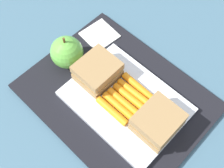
{
  "coord_description": "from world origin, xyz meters",
  "views": [
    {
      "loc": [
        -0.18,
        0.2,
        0.53
      ],
      "look_at": [
        0.01,
        0.0,
        0.04
      ],
      "focal_mm": 45.89,
      "sensor_mm": 36.0,
      "label": 1
    }
  ],
  "objects_px": {
    "food_tray": "(126,102)",
    "carrot_sticks_bundle": "(126,99)",
    "sandwich_half_left": "(158,122)",
    "sandwich_half_right": "(97,71)",
    "apple": "(67,52)",
    "paper_napkin": "(100,35)"
  },
  "relations": [
    {
      "from": "food_tray",
      "to": "carrot_sticks_bundle",
      "type": "height_order",
      "value": "carrot_sticks_bundle"
    },
    {
      "from": "sandwich_half_right",
      "to": "paper_napkin",
      "type": "xyz_separation_m",
      "value": [
        0.08,
        -0.09,
        -0.03
      ]
    },
    {
      "from": "apple",
      "to": "paper_napkin",
      "type": "bearing_deg",
      "value": -88.34
    },
    {
      "from": "paper_napkin",
      "to": "sandwich_half_right",
      "type": "bearing_deg",
      "value": 133.61
    },
    {
      "from": "sandwich_half_right",
      "to": "carrot_sticks_bundle",
      "type": "xyz_separation_m",
      "value": [
        -0.08,
        0.0,
        -0.02
      ]
    },
    {
      "from": "sandwich_half_right",
      "to": "apple",
      "type": "relative_size",
      "value": 1.0
    },
    {
      "from": "sandwich_half_right",
      "to": "apple",
      "type": "xyz_separation_m",
      "value": [
        0.08,
        0.01,
        0.0
      ]
    },
    {
      "from": "sandwich_half_left",
      "to": "carrot_sticks_bundle",
      "type": "height_order",
      "value": "sandwich_half_left"
    },
    {
      "from": "paper_napkin",
      "to": "sandwich_half_left",
      "type": "bearing_deg",
      "value": 160.11
    },
    {
      "from": "carrot_sticks_bundle",
      "to": "sandwich_half_right",
      "type": "bearing_deg",
      "value": -0.11
    },
    {
      "from": "sandwich_half_left",
      "to": "sandwich_half_right",
      "type": "relative_size",
      "value": 1.0
    },
    {
      "from": "apple",
      "to": "paper_napkin",
      "type": "height_order",
      "value": "apple"
    },
    {
      "from": "food_tray",
      "to": "sandwich_half_right",
      "type": "distance_m",
      "value": 0.08
    },
    {
      "from": "food_tray",
      "to": "sandwich_half_left",
      "type": "height_order",
      "value": "sandwich_half_left"
    },
    {
      "from": "carrot_sticks_bundle",
      "to": "sandwich_half_left",
      "type": "bearing_deg",
      "value": -179.9
    },
    {
      "from": "carrot_sticks_bundle",
      "to": "apple",
      "type": "height_order",
      "value": "apple"
    },
    {
      "from": "food_tray",
      "to": "sandwich_half_left",
      "type": "relative_size",
      "value": 2.88
    },
    {
      "from": "sandwich_half_left",
      "to": "sandwich_half_right",
      "type": "height_order",
      "value": "same"
    },
    {
      "from": "sandwich_half_right",
      "to": "carrot_sticks_bundle",
      "type": "relative_size",
      "value": 0.9
    },
    {
      "from": "sandwich_half_left",
      "to": "sandwich_half_right",
      "type": "xyz_separation_m",
      "value": [
        0.16,
        0.0,
        0.0
      ]
    },
    {
      "from": "food_tray",
      "to": "sandwich_half_right",
      "type": "relative_size",
      "value": 2.88
    },
    {
      "from": "carrot_sticks_bundle",
      "to": "paper_napkin",
      "type": "bearing_deg",
      "value": -28.41
    }
  ]
}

